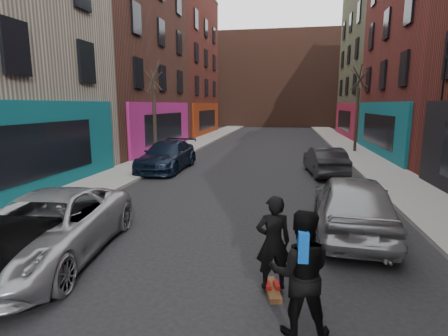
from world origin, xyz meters
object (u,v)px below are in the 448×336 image
at_px(parked_left_far, 47,228).
at_px(pedestrian, 300,273).
at_px(parked_right_far, 352,203).
at_px(tree_right_far, 358,102).
at_px(parked_right_end, 325,161).
at_px(skateboard, 272,290).
at_px(parked_left_end, 167,156).
at_px(tree_left_far, 154,104).
at_px(skateboarder, 273,242).

bearing_deg(parked_left_far, pedestrian, -24.15).
xyz_separation_m(parked_left_far, parked_right_far, (6.82, 2.85, 0.08)).
relative_size(tree_right_far, parked_right_end, 1.66).
bearing_deg(skateboard, parked_right_far, 47.68).
relative_size(parked_left_end, pedestrian, 2.67).
bearing_deg(parked_left_far, parked_left_end, 87.96).
height_order(parked_right_end, skateboard, parked_right_end).
height_order(tree_left_far, parked_left_far, tree_left_far).
distance_m(tree_right_far, parked_left_far, 21.72).
bearing_deg(pedestrian, skateboarder, -70.73).
distance_m(tree_right_far, parked_left_end, 14.04).
height_order(parked_left_end, parked_right_far, parked_right_far).
bearing_deg(tree_left_far, parked_left_end, -57.68).
height_order(parked_left_far, parked_right_end, parked_left_far).
bearing_deg(pedestrian, tree_left_far, -64.35).
bearing_deg(tree_left_far, parked_right_end, -14.54).
bearing_deg(skateboard, tree_right_far, 63.23).
xyz_separation_m(tree_left_far, pedestrian, (7.90, -14.79, -2.42)).
bearing_deg(tree_left_far, skateboarder, -61.40).
distance_m(tree_left_far, tree_right_far, 13.78).
bearing_deg(parked_left_end, pedestrian, -62.13).
bearing_deg(parked_left_far, skateboard, -13.55).
xyz_separation_m(tree_right_far, parked_right_far, (-3.00, -16.32, -2.73)).
bearing_deg(pedestrian, parked_left_far, -19.35).
relative_size(tree_left_far, parked_right_end, 1.59).
relative_size(tree_left_far, skateboard, 8.12).
relative_size(tree_left_far, pedestrian, 3.41).
height_order(parked_left_end, skateboarder, skateboarder).
distance_m(parked_left_far, pedestrian, 5.57).
relative_size(parked_left_far, parked_right_far, 1.10).
bearing_deg(parked_right_end, tree_left_far, -21.25).
bearing_deg(parked_right_far, tree_right_far, -96.66).
height_order(parked_right_far, skateboard, parked_right_far).
height_order(skateboard, skateboarder, skateboarder).
distance_m(parked_left_far, parked_right_far, 7.40).
relative_size(tree_right_far, skateboard, 8.50).
bearing_deg(pedestrian, parked_right_end, -99.83).
bearing_deg(parked_left_end, parked_right_end, 1.12).
bearing_deg(skateboarder, parked_right_end, -112.93).
distance_m(parked_left_far, skateboarder, 4.93).
height_order(parked_right_far, pedestrian, pedestrian).
relative_size(parked_left_end, parked_right_far, 1.09).
bearing_deg(parked_right_end, parked_right_far, 82.60).
bearing_deg(parked_left_far, parked_right_end, 49.85).
xyz_separation_m(tree_left_far, parked_left_far, (2.58, -13.17, -2.66)).
bearing_deg(tree_left_far, tree_right_far, 25.82).
xyz_separation_m(tree_left_far, skateboarder, (7.47, -13.71, -2.42)).
xyz_separation_m(parked_left_far, skateboard, (4.90, -0.54, -0.67)).
xyz_separation_m(parked_right_far, pedestrian, (-1.50, -4.47, 0.16)).
xyz_separation_m(parked_left_far, parked_right_end, (6.92, 10.71, -0.04)).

